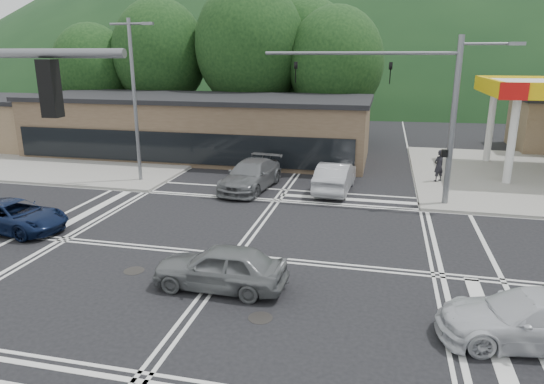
% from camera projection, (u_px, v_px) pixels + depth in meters
% --- Properties ---
extents(ground, '(120.00, 120.00, 0.00)m').
position_uv_depth(ground, '(235.00, 256.00, 17.86)').
color(ground, black).
rests_on(ground, ground).
extents(sidewalk_nw, '(16.00, 16.00, 0.15)m').
position_uv_depth(sidewalk_nw, '(99.00, 155.00, 35.14)').
color(sidewalk_nw, gray).
rests_on(sidewalk_nw, ground).
extents(commercial_row, '(24.00, 8.00, 4.00)m').
position_uv_depth(commercial_row, '(198.00, 128.00, 34.96)').
color(commercial_row, brown).
rests_on(commercial_row, ground).
extents(commercial_nw, '(8.00, 7.00, 3.60)m').
position_uv_depth(commercial_nw, '(9.00, 124.00, 38.49)').
color(commercial_nw, '#846B4F').
rests_on(commercial_nw, ground).
extents(hill_north, '(252.00, 126.00, 140.00)m').
position_uv_depth(hill_north, '(362.00, 89.00, 102.13)').
color(hill_north, '#173319').
rests_on(hill_north, ground).
extents(tree_n_a, '(8.00, 8.00, 11.75)m').
position_uv_depth(tree_n_a, '(160.00, 54.00, 41.40)').
color(tree_n_a, '#382619').
rests_on(tree_n_a, ground).
extents(tree_n_b, '(9.00, 9.00, 12.98)m').
position_uv_depth(tree_n_b, '(250.00, 46.00, 39.48)').
color(tree_n_b, '#382619').
rests_on(tree_n_b, ground).
extents(tree_n_c, '(7.60, 7.60, 10.87)m').
position_uv_depth(tree_n_c, '(335.00, 62.00, 38.32)').
color(tree_n_c, '#382619').
rests_on(tree_n_c, ground).
extents(tree_n_d, '(6.80, 6.80, 9.76)m').
position_uv_depth(tree_n_d, '(92.00, 69.00, 42.12)').
color(tree_n_d, '#382619').
rests_on(tree_n_d, ground).
extents(tree_n_e, '(8.40, 8.40, 11.98)m').
position_uv_depth(tree_n_e, '(306.00, 54.00, 42.54)').
color(tree_n_e, '#382619').
rests_on(tree_n_e, ground).
extents(streetlight_nw, '(2.50, 0.25, 9.00)m').
position_uv_depth(streetlight_nw, '(135.00, 94.00, 26.73)').
color(streetlight_nw, slate).
rests_on(streetlight_nw, ground).
extents(signal_mast_ne, '(11.65, 0.30, 8.00)m').
position_uv_depth(signal_mast_ne, '(427.00, 100.00, 22.63)').
color(signal_mast_ne, slate).
rests_on(signal_mast_ne, ground).
extents(car_blue_west, '(4.83, 2.64, 1.28)m').
position_uv_depth(car_blue_west, '(14.00, 216.00, 20.28)').
color(car_blue_west, '#0C1736').
rests_on(car_blue_west, ground).
extents(car_grey_center, '(4.25, 1.76, 1.44)m').
position_uv_depth(car_grey_center, '(220.00, 267.00, 15.25)').
color(car_grey_center, slate).
rests_on(car_grey_center, ground).
extents(car_silver_east, '(4.98, 2.55, 1.38)m').
position_uv_depth(car_silver_east, '(533.00, 319.00, 12.34)').
color(car_silver_east, silver).
rests_on(car_silver_east, ground).
extents(car_queue_a, '(1.95, 4.90, 1.59)m').
position_uv_depth(car_queue_a, '(335.00, 177.00, 26.07)').
color(car_queue_a, '#A7A8AE').
rests_on(car_queue_a, ground).
extents(car_queue_b, '(2.35, 4.41, 1.43)m').
position_uv_depth(car_queue_b, '(323.00, 149.00, 34.07)').
color(car_queue_b, silver).
rests_on(car_queue_b, ground).
extents(car_northbound, '(2.81, 5.58, 1.56)m').
position_uv_depth(car_northbound, '(251.00, 175.00, 26.48)').
color(car_northbound, slate).
rests_on(car_northbound, ground).
extents(pedestrian, '(0.79, 0.76, 1.81)m').
position_uv_depth(pedestrian, '(439.00, 166.00, 27.47)').
color(pedestrian, black).
rests_on(pedestrian, sidewalk_ne).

